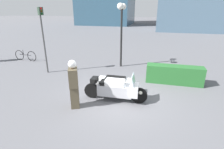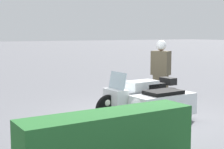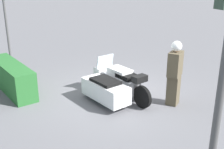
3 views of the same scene
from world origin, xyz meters
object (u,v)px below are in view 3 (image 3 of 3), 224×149
at_px(traffic_light_near, 5,14).
at_px(traffic_light_far, 219,88).
at_px(officer_rider, 175,72).
at_px(hedge_bush_curbside, 12,77).
at_px(police_motorcycle, 110,84).

bearing_deg(traffic_light_near, traffic_light_far, 6.48).
relative_size(officer_rider, traffic_light_near, 0.60).
bearing_deg(hedge_bush_curbside, traffic_light_far, -178.39).
bearing_deg(officer_rider, police_motorcycle, -161.90).
distance_m(hedge_bush_curbside, traffic_light_near, 3.24).
bearing_deg(police_motorcycle, traffic_light_far, 155.89).
bearing_deg(traffic_light_near, hedge_bush_curbside, -6.96).
distance_m(officer_rider, hedge_bush_curbside, 5.06).
distance_m(police_motorcycle, hedge_bush_curbside, 3.21).
height_order(hedge_bush_curbside, traffic_light_near, traffic_light_near).
xyz_separation_m(hedge_bush_curbside, traffic_light_near, (2.68, -0.83, 1.61)).
bearing_deg(officer_rider, hedge_bush_curbside, -162.53).
bearing_deg(hedge_bush_curbside, police_motorcycle, -138.72).
bearing_deg(officer_rider, traffic_light_near, 177.13).
bearing_deg(police_motorcycle, officer_rider, -139.25).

